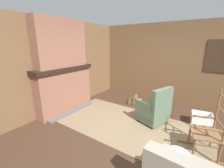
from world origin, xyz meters
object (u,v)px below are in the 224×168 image
oil_lamp_vase (47,65)px  storage_case (79,62)px  rocking_chair (207,134)px  firewood_stack (135,100)px  laundry_basket (202,119)px  armchair (154,110)px

oil_lamp_vase → storage_case: size_ratio=1.30×
rocking_chair → firewood_stack: bearing=-50.9°
laundry_basket → oil_lamp_vase: oil_lamp_vase is taller
rocking_chair → oil_lamp_vase: 3.88m
armchair → firewood_stack: size_ratio=1.85×
rocking_chair → firewood_stack: (-2.15, 1.48, -0.32)m
firewood_stack → storage_case: size_ratio=2.26×
firewood_stack → laundry_basket: size_ratio=1.00×
laundry_basket → armchair: bearing=-151.4°
armchair → storage_case: 2.72m
laundry_basket → oil_lamp_vase: (-3.53, -1.83, 1.30)m
laundry_basket → storage_case: 3.82m
oil_lamp_vase → laundry_basket: bearing=27.4°
laundry_basket → oil_lamp_vase: 4.19m
oil_lamp_vase → armchair: bearing=27.0°
armchair → oil_lamp_vase: oil_lamp_vase is taller
firewood_stack → storage_case: storage_case is taller
armchair → laundry_basket: size_ratio=1.85×
firewood_stack → oil_lamp_vase: 2.98m
firewood_stack → laundry_basket: 2.03m
armchair → storage_case: (-2.50, -0.13, 1.06)m
rocking_chair → laundry_basket: bearing=-99.1°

